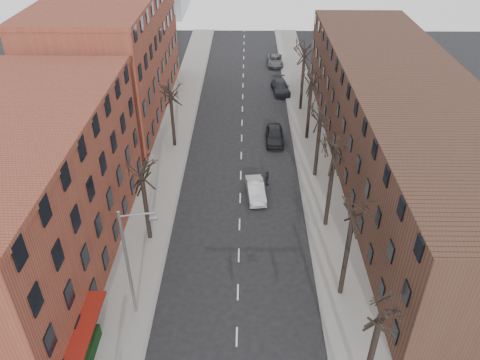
{
  "coord_description": "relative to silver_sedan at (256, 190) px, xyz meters",
  "views": [
    {
      "loc": [
        0.52,
        -12.37,
        26.28
      ],
      "look_at": [
        0.02,
        21.1,
        4.0
      ],
      "focal_mm": 35.0,
      "sensor_mm": 36.0,
      "label": 1
    }
  ],
  "objects": [
    {
      "name": "silver_sedan",
      "position": [
        0.0,
        0.0,
        0.0
      ],
      "size": [
        2.09,
        4.68,
        1.49
      ],
      "primitive_type": "imported",
      "rotation": [
        0.0,
        0.0,
        0.11
      ],
      "color": "#B2B5BA",
      "rests_on": "ground"
    },
    {
      "name": "tree_right_c",
      "position": [
        6.13,
        -4.29,
        -0.75
      ],
      "size": [
        5.2,
        5.2,
        11.6
      ],
      "primitive_type": null,
      "color": "black",
      "rests_on": "ground"
    },
    {
      "name": "streetlight",
      "position": [
        -8.5,
        -14.29,
        4.27
      ],
      "size": [
        2.45,
        0.22,
        9.03
      ],
      "color": "slate",
      "rests_on": "ground"
    },
    {
      "name": "tree_right_e",
      "position": [
        6.13,
        11.71,
        -0.75
      ],
      "size": [
        5.2,
        5.2,
        10.8
      ],
      "primitive_type": null,
      "color": "black",
      "rests_on": "ground"
    },
    {
      "name": "parked_car_near",
      "position": [
        2.33,
        10.9,
        0.11
      ],
      "size": [
        2.06,
        5.02,
        1.7
      ],
      "primitive_type": "imported",
      "rotation": [
        0.0,
        0.0,
        -0.01
      ],
      "color": "black",
      "rests_on": "ground"
    },
    {
      "name": "sidewalk_right",
      "position": [
        6.53,
        10.71,
        -0.67
      ],
      "size": [
        4.0,
        90.0,
        0.15
      ],
      "primitive_type": "cube",
      "color": "gray",
      "rests_on": "ground"
    },
    {
      "name": "tree_left_b",
      "position": [
        -9.07,
        9.71,
        -0.75
      ],
      "size": [
        5.2,
        5.2,
        9.5
      ],
      "primitive_type": null,
      "color": "black",
      "rests_on": "ground"
    },
    {
      "name": "tree_left_a",
      "position": [
        -9.07,
        -6.29,
        -0.75
      ],
      "size": [
        5.2,
        5.2,
        9.5
      ],
      "primitive_type": null,
      "color": "black",
      "rests_on": "ground"
    },
    {
      "name": "parked_car_far",
      "position": [
        3.63,
        36.45,
        -0.02
      ],
      "size": [
        2.41,
        5.2,
        1.44
      ],
      "primitive_type": "imported",
      "rotation": [
        0.0,
        0.0,
        -0.0
      ],
      "color": "#525459",
      "rests_on": "ground"
    },
    {
      "name": "pedestrian_crossing",
      "position": [
        1.16,
        1.95,
        0.06
      ],
      "size": [
        0.74,
        1.02,
        1.61
      ],
      "primitive_type": "imported",
      "rotation": [
        0.0,
        0.0,
        1.16
      ],
      "color": "black",
      "rests_on": "ground"
    },
    {
      "name": "tree_right_d",
      "position": [
        6.13,
        3.71,
        -0.75
      ],
      "size": [
        5.2,
        5.2,
        10.0
      ],
      "primitive_type": null,
      "color": "black",
      "rests_on": "ground"
    },
    {
      "name": "tree_right_b",
      "position": [
        6.13,
        -12.29,
        -0.75
      ],
      "size": [
        5.2,
        5.2,
        10.8
      ],
      "primitive_type": null,
      "color": "black",
      "rests_on": "ground"
    },
    {
      "name": "tree_right_f",
      "position": [
        6.13,
        19.71,
        -0.75
      ],
      "size": [
        5.2,
        5.2,
        11.6
      ],
      "primitive_type": null,
      "color": "black",
      "rests_on": "ground"
    },
    {
      "name": "building_right",
      "position": [
        14.53,
        5.71,
        4.25
      ],
      "size": [
        12.0,
        50.0,
        10.0
      ],
      "primitive_type": "cube",
      "color": "#452B20",
      "rests_on": "ground"
    },
    {
      "name": "sidewalk_left",
      "position": [
        -9.47,
        10.71,
        -0.67
      ],
      "size": [
        4.0,
        90.0,
        0.15
      ],
      "primitive_type": "cube",
      "color": "gray",
      "rests_on": "ground"
    },
    {
      "name": "building_left_far",
      "position": [
        -17.47,
        19.71,
        6.25
      ],
      "size": [
        12.0,
        28.0,
        14.0
      ],
      "primitive_type": "cube",
      "color": "brown",
      "rests_on": "ground"
    },
    {
      "name": "building_left_near",
      "position": [
        -17.47,
        -9.29,
        5.25
      ],
      "size": [
        12.0,
        26.0,
        12.0
      ],
      "primitive_type": "cube",
      "color": "brown",
      "rests_on": "ground"
    },
    {
      "name": "parked_car_mid",
      "position": [
        3.83,
        25.38,
        0.05
      ],
      "size": [
        2.74,
        5.65,
        1.58
      ],
      "primitive_type": "imported",
      "rotation": [
        0.0,
        0.0,
        0.1
      ],
      "color": "black",
      "rests_on": "ground"
    }
  ]
}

